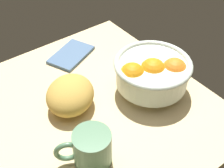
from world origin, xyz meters
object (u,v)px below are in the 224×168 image
Objects in this scene: bread_loaf at (70,95)px; napkin_folded at (71,55)px; mug at (91,148)px; fruit_bowl at (152,72)px.

bread_loaf reaches higher than napkin_folded.
mug is at bearing 72.95° from bread_loaf.
fruit_bowl reaches higher than mug.
mug is (17.34, 37.42, 3.88)cm from napkin_folded.
napkin_folded is at bearing -114.87° from mug.
napkin_folded is (9.77, -27.86, -6.10)cm from fruit_bowl.
bread_loaf is at bearing -107.05° from mug.
fruit_bowl is at bearing -160.59° from mug.
bread_loaf is at bearing -21.10° from fruit_bowl.
mug is at bearing 19.41° from fruit_bowl.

